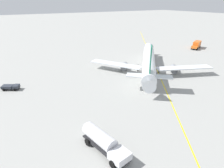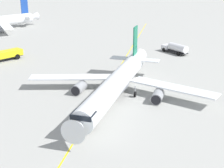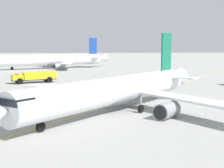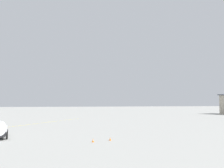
# 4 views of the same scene
# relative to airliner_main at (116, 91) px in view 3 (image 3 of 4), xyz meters

# --- Properties ---
(ground_plane) EXTENTS (600.00, 600.00, 0.00)m
(ground_plane) POSITION_rel_airliner_main_xyz_m (1.12, -0.46, -2.74)
(ground_plane) COLOR #9E9E99
(airliner_main) EXTENTS (29.54, 32.93, 10.99)m
(airliner_main) POSITION_rel_airliner_main_xyz_m (0.00, 0.00, 0.00)
(airliner_main) COLOR silver
(airliner_main) RESTS_ON ground_plane
(airliner_secondary) EXTENTS (42.22, 28.80, 11.47)m
(airliner_secondary) POSITION_rel_airliner_main_xyz_m (16.84, -81.23, 0.33)
(airliner_secondary) COLOR white
(airliner_secondary) RESTS_ON ground_plane
(fire_tender_truck) EXTENTS (10.62, 6.73, 2.50)m
(fire_tender_truck) POSITION_rel_airliner_main_xyz_m (16.40, -35.26, -1.20)
(fire_tender_truck) COLOR #232326
(fire_tender_truck) RESTS_ON ground_plane
(taxiway_centreline) EXTENTS (95.80, 138.62, 0.01)m
(taxiway_centreline) POSITION_rel_airliner_main_xyz_m (0.67, -4.05, -2.73)
(taxiway_centreline) COLOR yellow
(taxiway_centreline) RESTS_ON ground_plane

